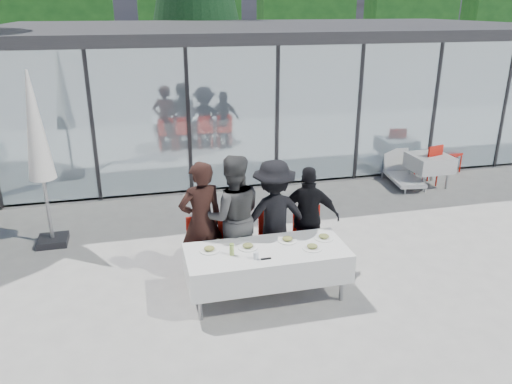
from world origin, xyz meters
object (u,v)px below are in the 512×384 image
plate_a (209,249)px  market_umbrella (37,137)px  diner_b (233,217)px  juice_bottle (232,249)px  diner_d (308,217)px  spare_chair_a (448,149)px  lounger (401,172)px  dining_table (267,263)px  diner_chair_d (308,234)px  diner_c (274,216)px  plate_extra (312,247)px  spare_chair_b (430,163)px  folded_eyeglasses (266,259)px  plate_b (248,246)px  plate_c (287,240)px  spare_table_right (430,163)px  diner_a (201,222)px  diner_chair_b (234,242)px  diner_chair_a (202,246)px  diner_chair_c (274,238)px  plate_d (324,237)px

plate_a → market_umbrella: 3.59m
diner_b → juice_bottle: bearing=81.3°
diner_d → market_umbrella: bearing=-4.7°
spare_chair_a → lounger: size_ratio=0.69×
dining_table → spare_chair_a: (5.96, 4.60, -0.00)m
diner_chair_d → diner_c: bearing=178.4°
plate_extra → lounger: bearing=47.9°
diner_b → market_umbrella: market_umbrella is taller
diner_d → spare_chair_a: diner_d is taller
plate_extra → spare_chair_b: bearing=41.8°
folded_eyeglasses → market_umbrella: bearing=138.2°
spare_chair_b → plate_b: bearing=-145.1°
juice_bottle → diner_d: bearing=30.2°
diner_d → plate_c: (-0.52, -0.58, -0.05)m
folded_eyeglasses → spare_table_right: bearing=38.5°
diner_a → juice_bottle: size_ratio=11.15×
diner_a → diner_chair_b: (0.48, -0.02, -0.39)m
plate_b → market_umbrella: 3.99m
diner_chair_a → diner_d: size_ratio=0.59×
diner_a → lounger: diner_a is taller
diner_chair_a → juice_bottle: bearing=-69.3°
plate_extra → diner_chair_b: bearing=137.1°
diner_chair_d → juice_bottle: (-1.38, -0.79, 0.30)m
diner_d → plate_extra: 0.93m
diner_chair_a → diner_c: 1.17m
diner_b → plate_c: (0.68, -0.58, -0.19)m
dining_table → diner_a: diner_a is taller
dining_table → diner_chair_b: diner_chair_b is taller
plate_b → lounger: bearing=40.2°
diner_chair_b → diner_c: 0.73m
plate_a → folded_eyeglasses: (0.70, -0.42, -0.02)m
plate_b → market_umbrella: bearing=140.7°
diner_chair_d → juice_bottle: size_ratio=5.84×
diner_a → diner_chair_c: bearing=165.6°
diner_chair_d → plate_extra: 0.94m
folded_eyeglasses → market_umbrella: market_umbrella is taller
diner_a → diner_b: (0.48, 0.00, 0.03)m
diner_chair_a → diner_b: 0.64m
plate_d → spare_table_right: bearing=41.7°
spare_table_right → spare_chair_b: size_ratio=0.88×
diner_a → market_umbrella: size_ratio=0.62×
diner_chair_a → plate_extra: size_ratio=3.51×
folded_eyeglasses → juice_bottle: bearing=151.4°
spare_chair_b → lounger: bearing=150.0°
diner_chair_b → spare_table_right: size_ratio=1.13×
diner_chair_d → spare_table_right: (3.95, 2.90, 0.02)m
diner_chair_d → market_umbrella: market_umbrella is taller
diner_b → spare_chair_a: 7.37m
juice_bottle → lounger: bearing=39.7°
plate_a → plate_extra: 1.43m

